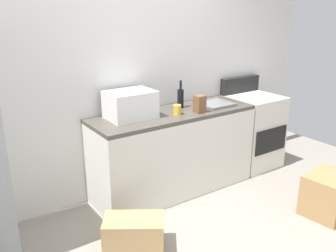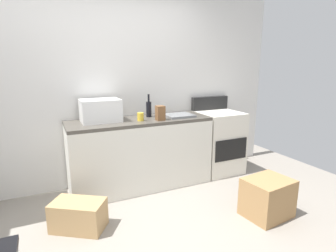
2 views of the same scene
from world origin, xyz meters
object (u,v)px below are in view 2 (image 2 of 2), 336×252
(microwave, at_px, (100,110))
(cardboard_box_medium, at_px, (267,198))
(cardboard_box_large, at_px, (79,215))
(stove_oven, at_px, (218,141))
(coffee_mug, at_px, (140,117))
(knife_block, at_px, (160,113))
(wine_bottle, at_px, (149,109))

(microwave, height_order, cardboard_box_medium, microwave)
(microwave, relative_size, cardboard_box_large, 0.93)
(stove_oven, relative_size, coffee_mug, 11.00)
(coffee_mug, bearing_deg, knife_block, -16.87)
(knife_block, bearing_deg, cardboard_box_large, -155.11)
(cardboard_box_large, bearing_deg, microwave, 61.11)
(cardboard_box_medium, bearing_deg, coffee_mug, 130.07)
(microwave, xyz_separation_m, cardboard_box_medium, (1.43, -1.33, -0.83))
(wine_bottle, bearing_deg, knife_block, -79.59)
(wine_bottle, height_order, cardboard_box_large, wine_bottle)
(stove_oven, bearing_deg, coffee_mug, -175.38)
(microwave, bearing_deg, wine_bottle, 2.96)
(stove_oven, bearing_deg, cardboard_box_medium, -101.56)
(coffee_mug, xyz_separation_m, cardboard_box_large, (-0.86, -0.58, -0.81))
(coffee_mug, xyz_separation_m, knife_block, (0.23, -0.07, 0.04))
(stove_oven, height_order, coffee_mug, stove_oven)
(wine_bottle, bearing_deg, coffee_mug, -133.39)
(stove_oven, distance_m, microwave, 1.79)
(wine_bottle, height_order, knife_block, wine_bottle)
(microwave, relative_size, cardboard_box_medium, 0.98)
(knife_block, bearing_deg, coffee_mug, 163.13)
(cardboard_box_large, bearing_deg, stove_oven, 17.87)
(coffee_mug, distance_m, cardboard_box_medium, 1.70)
(microwave, bearing_deg, coffee_mug, -19.90)
(wine_bottle, height_order, coffee_mug, wine_bottle)
(wine_bottle, distance_m, cardboard_box_large, 1.56)
(coffee_mug, height_order, cardboard_box_large, coffee_mug)
(microwave, bearing_deg, stove_oven, -2.10)
(cardboard_box_medium, bearing_deg, knife_block, 124.32)
(microwave, relative_size, coffee_mug, 4.60)
(microwave, bearing_deg, cardboard_box_large, -118.89)
(knife_block, bearing_deg, wine_bottle, 100.41)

